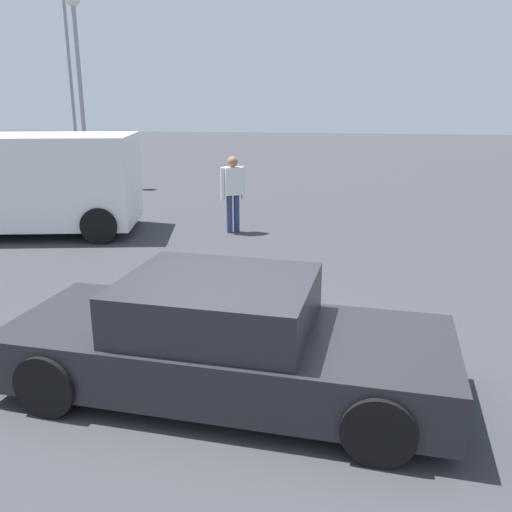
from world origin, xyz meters
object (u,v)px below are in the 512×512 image
Objects in this scene: light_post_mid at (68,45)px; pedestrian at (233,188)px; sedan_foreground at (225,340)px; light_post_far at (78,57)px; van_white at (18,181)px.

pedestrian is at bearing -51.79° from light_post_mid.
light_post_mid is (-9.49, 12.05, 4.00)m from pedestrian.
sedan_foreground is 14.95m from light_post_far.
light_post_far is at bearing -61.75° from light_post_mid.
sedan_foreground is 0.87× the size of van_white.
pedestrian is at bearing -43.22° from light_post_far.
pedestrian is 0.23× the size of light_post_mid.
light_post_mid reaches higher than light_post_far.
van_white is 3.14× the size of pedestrian.
sedan_foreground is at bearing -21.66° from pedestrian.
van_white is 4.73m from pedestrian.
light_post_far is at bearing -88.49° from van_white.
pedestrian reaches higher than sedan_foreground.
pedestrian is 0.28× the size of light_post_far.
pedestrian is (4.67, 0.73, -0.16)m from van_white.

